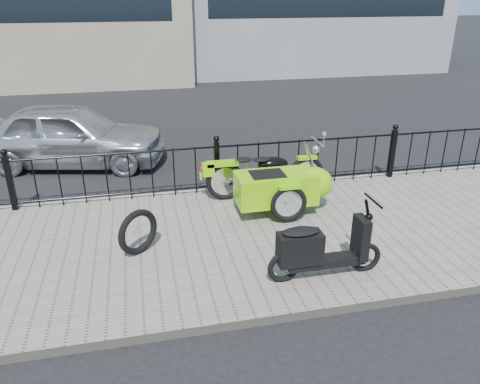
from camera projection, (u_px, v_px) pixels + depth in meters
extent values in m
plane|color=black|center=(232.00, 229.00, 7.57)|extent=(120.00, 120.00, 0.00)
cube|color=slate|center=(238.00, 241.00, 7.10)|extent=(30.00, 3.80, 0.12)
cube|color=gray|center=(216.00, 192.00, 8.84)|extent=(30.00, 0.10, 0.12)
cylinder|color=black|center=(216.00, 147.00, 8.34)|extent=(14.00, 0.04, 0.04)
cylinder|color=black|center=(217.00, 186.00, 8.64)|extent=(14.00, 0.04, 0.04)
cube|color=black|center=(10.00, 183.00, 7.80)|extent=(0.09, 0.09, 0.96)
sphere|color=black|center=(4.00, 153.00, 7.58)|extent=(0.11, 0.11, 0.11)
cube|color=black|center=(217.00, 167.00, 8.50)|extent=(0.09, 0.09, 0.96)
sphere|color=black|center=(216.00, 139.00, 8.28)|extent=(0.11, 0.11, 0.11)
cube|color=black|center=(392.00, 154.00, 9.20)|extent=(0.09, 0.09, 0.96)
sphere|color=black|center=(396.00, 127.00, 8.98)|extent=(0.11, 0.11, 0.11)
cube|color=black|center=(332.00, 5.00, 19.44)|extent=(10.50, 0.06, 1.00)
torus|color=black|center=(306.00, 175.00, 8.53)|extent=(0.69, 0.09, 0.69)
torus|color=black|center=(225.00, 181.00, 8.23)|extent=(0.69, 0.09, 0.69)
torus|color=black|center=(289.00, 204.00, 7.37)|extent=(0.60, 0.08, 0.60)
cube|color=gray|center=(266.00, 177.00, 8.37)|extent=(0.34, 0.22, 0.24)
cylinder|color=black|center=(266.00, 181.00, 8.40)|extent=(1.40, 0.04, 0.04)
ellipsoid|color=black|center=(273.00, 164.00, 8.30)|extent=(0.54, 0.29, 0.26)
cylinder|color=silver|center=(317.00, 141.00, 8.32)|extent=(0.03, 0.56, 0.03)
cylinder|color=silver|center=(310.00, 158.00, 8.42)|extent=(0.25, 0.04, 0.59)
sphere|color=silver|center=(316.00, 149.00, 8.37)|extent=(0.15, 0.15, 0.15)
cube|color=#79D206|center=(307.00, 158.00, 8.40)|extent=(0.36, 0.12, 0.06)
cube|color=#79D206|center=(222.00, 163.00, 8.08)|extent=(0.55, 0.16, 0.08)
ellipsoid|color=black|center=(261.00, 159.00, 8.22)|extent=(0.31, 0.22, 0.08)
ellipsoid|color=black|center=(244.00, 160.00, 8.14)|extent=(0.31, 0.22, 0.08)
sphere|color=red|center=(202.00, 168.00, 8.04)|extent=(0.07, 0.07, 0.07)
cube|color=yellow|center=(201.00, 176.00, 8.19)|extent=(0.02, 0.14, 0.10)
cube|color=#79D206|center=(276.00, 188.00, 7.65)|extent=(1.30, 0.62, 0.50)
ellipsoid|color=#79D206|center=(313.00, 183.00, 7.77)|extent=(0.65, 0.60, 0.54)
cube|color=black|center=(267.00, 175.00, 7.53)|extent=(0.55, 0.43, 0.06)
cube|color=#79D206|center=(289.00, 187.00, 7.25)|extent=(0.34, 0.11, 0.06)
torus|color=black|center=(365.00, 257.00, 6.16)|extent=(0.42, 0.07, 0.42)
torus|color=black|center=(283.00, 267.00, 5.93)|extent=(0.42, 0.07, 0.42)
cube|color=black|center=(325.00, 261.00, 6.04)|extent=(1.03, 0.23, 0.10)
cube|color=black|center=(300.00, 248.00, 5.87)|extent=(0.57, 0.27, 0.41)
ellipsoid|color=black|center=(301.00, 232.00, 5.78)|extent=(0.48, 0.24, 0.09)
cube|color=black|center=(361.00, 238.00, 6.02)|extent=(0.12, 0.31, 0.57)
cylinder|color=black|center=(368.00, 216.00, 5.91)|extent=(0.16, 0.04, 0.46)
cylinder|color=black|center=(373.00, 201.00, 5.83)|extent=(0.03, 0.45, 0.03)
torus|color=black|center=(138.00, 232.00, 6.54)|extent=(0.58, 0.49, 0.67)
imported|color=silver|center=(70.00, 135.00, 10.10)|extent=(4.26, 2.45, 1.36)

